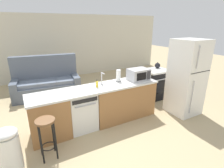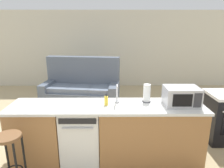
{
  "view_description": "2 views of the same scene",
  "coord_description": "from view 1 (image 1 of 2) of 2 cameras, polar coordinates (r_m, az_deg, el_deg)",
  "views": [
    {
      "loc": [
        -1.3,
        -3.31,
        2.23
      ],
      "look_at": [
        0.62,
        0.18,
        0.84
      ],
      "focal_mm": 28.0,
      "sensor_mm": 36.0,
      "label": 1
    },
    {
      "loc": [
        0.21,
        -2.8,
        2.02
      ],
      "look_at": [
        0.23,
        0.55,
        1.08
      ],
      "focal_mm": 32.0,
      "sensor_mm": 36.0,
      "label": 2
    }
  ],
  "objects": [
    {
      "name": "ground_plane",
      "position": [
        4.2,
        -6.38,
        -13.0
      ],
      "size": [
        24.0,
        24.0,
        0.0
      ],
      "primitive_type": "plane",
      "color": "tan"
    },
    {
      "name": "wall_back",
      "position": [
        7.74,
        -17.0,
        11.46
      ],
      "size": [
        10.0,
        0.06,
        2.6
      ],
      "color": "beige",
      "rests_on": "ground_plane"
    },
    {
      "name": "kitchen_counter",
      "position": [
        4.08,
        -3.47,
        -7.19
      ],
      "size": [
        2.94,
        0.66,
        0.9
      ],
      "color": "#9E6B3D",
      "rests_on": "ground_plane"
    },
    {
      "name": "dishwasher",
      "position": [
        3.92,
        -10.01,
        -8.61
      ],
      "size": [
        0.58,
        0.61,
        0.84
      ],
      "color": "white",
      "rests_on": "ground_plane"
    },
    {
      "name": "stove_range",
      "position": [
        5.6,
        13.83,
        0.11
      ],
      "size": [
        0.76,
        0.68,
        0.9
      ],
      "color": "black",
      "rests_on": "ground_plane"
    },
    {
      "name": "refrigerator",
      "position": [
        4.76,
        23.15,
        1.93
      ],
      "size": [
        0.72,
        0.73,
        1.89
      ],
      "color": "white",
      "rests_on": "ground_plane"
    },
    {
      "name": "microwave",
      "position": [
        4.35,
        8.64,
        3.12
      ],
      "size": [
        0.5,
        0.37,
        0.28
      ],
      "color": "#B7B7BC",
      "rests_on": "kitchen_counter"
    },
    {
      "name": "sink_faucet",
      "position": [
        3.95,
        -3.29,
        1.5
      ],
      "size": [
        0.07,
        0.18,
        0.3
      ],
      "color": "silver",
      "rests_on": "kitchen_counter"
    },
    {
      "name": "paper_towel_roll",
      "position": [
        4.2,
        2.1,
        2.72
      ],
      "size": [
        0.14,
        0.14,
        0.28
      ],
      "color": "#4C4C51",
      "rests_on": "kitchen_counter"
    },
    {
      "name": "soap_bottle",
      "position": [
        3.82,
        -4.91,
        -0.05
      ],
      "size": [
        0.06,
        0.06,
        0.18
      ],
      "color": "yellow",
      "rests_on": "kitchen_counter"
    },
    {
      "name": "kettle",
      "position": [
        5.66,
        14.65,
        5.87
      ],
      "size": [
        0.21,
        0.17,
        0.19
      ],
      "color": "black",
      "rests_on": "stove_range"
    },
    {
      "name": "bar_stool",
      "position": [
        3.21,
        -20.65,
        -14.06
      ],
      "size": [
        0.32,
        0.32,
        0.74
      ],
      "color": "brown",
      "rests_on": "ground_plane"
    },
    {
      "name": "trash_bin",
      "position": [
        3.3,
        -30.62,
        -17.91
      ],
      "size": [
        0.35,
        0.35,
        0.74
      ],
      "color": "white",
      "rests_on": "ground_plane"
    },
    {
      "name": "couch",
      "position": [
        6.05,
        -20.49,
        0.26
      ],
      "size": [
        2.1,
        1.15,
        1.27
      ],
      "color": "#515B6B",
      "rests_on": "ground_plane"
    }
  ]
}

